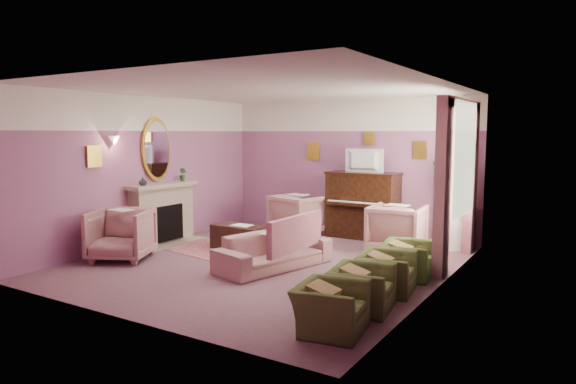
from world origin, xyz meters
The scene contains 48 objects.
floor centered at (0.00, 0.00, 0.00)m, with size 5.50×6.00×0.01m, color #744D56.
ceiling centered at (0.00, 0.00, 2.80)m, with size 5.50×6.00×0.01m, color beige.
wall_back centered at (0.00, 3.00, 1.40)m, with size 5.50×0.02×2.80m, color #7A5076.
wall_front centered at (0.00, -3.00, 1.40)m, with size 5.50×0.02×2.80m, color #7A5076.
wall_left centered at (-2.75, 0.00, 1.40)m, with size 0.02×6.00×2.80m, color #7A5076.
wall_right centered at (2.75, 0.00, 1.40)m, with size 0.02×6.00×2.80m, color #7A5076.
picture_rail_band centered at (0.00, 2.99, 2.47)m, with size 5.50×0.01×0.65m, color white.
stripe_panel centered at (2.73, 1.30, 1.07)m, with size 0.01×3.00×2.15m, color #A3AF9C.
fireplace_surround centered at (-2.59, 0.20, 0.55)m, with size 0.30×1.40×1.10m, color tan.
fireplace_inset centered at (-2.49, 0.20, 0.40)m, with size 0.18×0.72×0.68m, color black.
fire_ember centered at (-2.45, 0.20, 0.22)m, with size 0.06×0.54×0.10m, color orange.
mantel_shelf centered at (-2.56, 0.20, 1.12)m, with size 0.40×1.55×0.07m, color tan.
hearth centered at (-2.39, 0.20, 0.01)m, with size 0.55×1.50×0.02m, color tan.
mirror_frame centered at (-2.70, 0.20, 1.80)m, with size 0.04×0.72×1.20m, color gold.
mirror_glass centered at (-2.67, 0.20, 1.80)m, with size 0.01×0.60×1.06m, color silver.
sconce_shade centered at (-2.62, -0.85, 1.98)m, with size 0.20×0.20×0.16m, color #EAA987.
piano centered at (0.50, 2.68, 0.65)m, with size 1.40×0.60×1.30m, color black.
piano_keyshelf centered at (0.50, 2.33, 0.72)m, with size 1.30×0.12×0.06m, color black.
piano_keys centered at (0.50, 2.33, 0.76)m, with size 1.20×0.08×0.02m, color white.
piano_top centered at (0.50, 2.68, 1.31)m, with size 1.45×0.65×0.04m, color black.
television centered at (0.50, 2.63, 1.60)m, with size 0.80×0.12×0.48m, color black.
print_back_left centered at (-0.80, 2.96, 1.72)m, with size 0.30×0.03×0.38m, color gold.
print_back_right centered at (1.55, 2.96, 1.78)m, with size 0.26×0.03×0.34m, color gold.
print_back_mid centered at (0.50, 2.96, 2.00)m, with size 0.22×0.03×0.26m, color gold.
print_left_wall centered at (-2.71, -1.20, 1.72)m, with size 0.03×0.28×0.36m, color gold.
window_blind centered at (2.70, 1.55, 1.70)m, with size 0.03×1.40×1.80m, color beige.
curtain_left centered at (2.62, 0.63, 1.30)m, with size 0.16×0.34×2.60m, color #A65969.
curtain_right centered at (2.62, 2.47, 1.30)m, with size 0.16×0.34×2.60m, color #A65969.
pelmet centered at (2.62, 1.55, 2.56)m, with size 0.16×2.20×0.16m, color #A65969.
mantel_plant centered at (-2.55, 0.75, 1.29)m, with size 0.16×0.16×0.28m, color #275D28.
mantel_vase centered at (-2.55, -0.30, 1.23)m, with size 0.16×0.16×0.16m, color white.
area_rug centered at (-0.87, 0.46, 0.01)m, with size 2.50×1.80×0.01m, color #AA5D5D.
coffee_table centered at (-0.96, 0.50, 0.23)m, with size 1.00×0.50×0.45m, color black.
table_paper centered at (-0.91, 0.50, 0.46)m, with size 0.35×0.28×0.01m, color white.
sofa centered at (0.27, -0.25, 0.39)m, with size 0.64×1.92×0.78m, color #AD7973.
sofa_throw centered at (0.67, -0.25, 0.60)m, with size 0.10×1.46×0.53m, color #A65969.
floral_armchair_left centered at (-0.73, 2.19, 0.48)m, with size 0.91×0.91×0.95m, color #AD7973.
floral_armchair_right centered at (1.54, 1.80, 0.48)m, with size 0.91×0.91×0.95m, color #AD7973.
floral_armchair_front centered at (-2.18, -1.15, 0.48)m, with size 0.91×0.91×0.95m, color #AD7973.
olive_chair_a centered at (2.20, -2.09, 0.35)m, with size 0.56×0.80×0.69m, color #4A5B26.
olive_chair_b centered at (2.20, -1.27, 0.35)m, with size 0.56×0.80×0.69m, color #4A5B26.
olive_chair_c centered at (2.20, -0.45, 0.35)m, with size 0.56×0.80×0.69m, color #4A5B26.
olive_chair_d centered at (2.20, 0.37, 0.35)m, with size 0.56×0.80×0.69m, color #4A5B26.
side_table centered at (2.36, 2.64, 0.35)m, with size 0.52×0.52×0.70m, color silver.
side_plant_big centered at (2.36, 2.64, 0.87)m, with size 0.30×0.30×0.34m, color #275D28.
side_plant_small centered at (2.48, 2.54, 0.84)m, with size 0.16×0.16×0.28m, color #275D28.
palm_pot centered at (2.26, 2.59, 0.17)m, with size 0.34×0.34×0.34m, color #96543E.
palm_plant centered at (2.26, 2.59, 1.06)m, with size 0.76×0.76×1.44m, color #275D28.
Camera 1 is at (4.59, -6.83, 2.12)m, focal length 32.00 mm.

